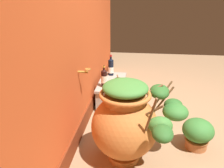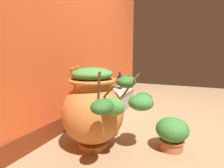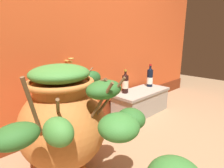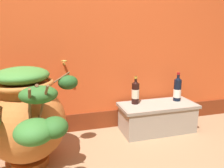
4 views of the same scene
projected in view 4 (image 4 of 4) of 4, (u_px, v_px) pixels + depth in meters
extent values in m
cube|color=#D15123|center=(87.00, 3.00, 2.14)|extent=(4.40, 0.20, 2.60)
cube|color=maroon|center=(92.00, 121.00, 2.33)|extent=(4.40, 0.02, 0.19)
cylinder|color=#B28433|center=(64.00, 63.00, 2.06)|extent=(0.02, 0.10, 0.02)
torus|color=#B28433|center=(64.00, 61.00, 2.01)|extent=(0.06, 0.06, 0.01)
cylinder|color=#C17033|center=(30.00, 160.00, 1.73)|extent=(0.29, 0.29, 0.05)
ellipsoid|color=#C17033|center=(27.00, 123.00, 1.66)|extent=(0.59, 0.59, 0.58)
cylinder|color=#C17033|center=(23.00, 91.00, 1.60)|extent=(0.35, 0.35, 0.11)
torus|color=#C17033|center=(23.00, 83.00, 1.58)|extent=(0.44, 0.44, 0.04)
cylinder|color=brown|center=(43.00, 104.00, 1.35)|extent=(0.09, 0.20, 0.29)
ellipsoid|color=#2D6628|center=(54.00, 127.00, 1.27)|extent=(0.16, 0.17, 0.12)
cylinder|color=brown|center=(30.00, 106.00, 1.32)|extent=(0.05, 0.18, 0.27)
ellipsoid|color=#387A33|center=(35.00, 132.00, 1.24)|extent=(0.23, 0.23, 0.14)
cylinder|color=brown|center=(59.00, 79.00, 1.72)|extent=(0.18, 0.07, 0.10)
ellipsoid|color=#235623|center=(68.00, 82.00, 1.77)|extent=(0.16, 0.12, 0.12)
cylinder|color=brown|center=(35.00, 89.00, 1.38)|extent=(0.06, 0.16, 0.10)
ellipsoid|color=#2D6628|center=(39.00, 95.00, 1.34)|extent=(0.23, 0.17, 0.11)
ellipsoid|color=#428438|center=(22.00, 75.00, 1.57)|extent=(0.39, 0.39, 0.12)
cube|color=#9E9384|center=(157.00, 117.00, 2.28)|extent=(0.75, 0.34, 0.30)
cube|color=gray|center=(158.00, 105.00, 2.25)|extent=(0.80, 0.36, 0.03)
cylinder|color=black|center=(135.00, 94.00, 2.24)|extent=(0.08, 0.08, 0.21)
cone|color=black|center=(136.00, 82.00, 2.21)|extent=(0.08, 0.08, 0.04)
cylinder|color=black|center=(136.00, 80.00, 2.20)|extent=(0.03, 0.03, 0.08)
cylinder|color=#B7932D|center=(136.00, 77.00, 2.20)|extent=(0.03, 0.03, 0.02)
cylinder|color=beige|center=(135.00, 94.00, 2.24)|extent=(0.08, 0.08, 0.09)
cylinder|color=black|center=(177.00, 90.00, 2.33)|extent=(0.08, 0.08, 0.23)
cone|color=black|center=(178.00, 78.00, 2.30)|extent=(0.08, 0.08, 0.04)
cylinder|color=black|center=(178.00, 76.00, 2.30)|extent=(0.03, 0.03, 0.08)
cylinder|color=maroon|center=(179.00, 74.00, 2.29)|extent=(0.03, 0.03, 0.02)
cylinder|color=white|center=(177.00, 93.00, 2.34)|extent=(0.08, 0.08, 0.09)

